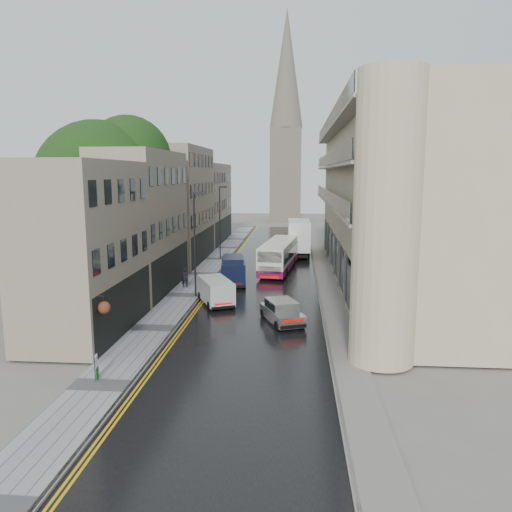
# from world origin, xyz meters

# --- Properties ---
(ground) EXTENTS (200.00, 200.00, 0.00)m
(ground) POSITION_xyz_m (0.00, 0.00, 0.00)
(ground) COLOR slate
(ground) RESTS_ON ground
(road) EXTENTS (9.00, 85.00, 0.02)m
(road) POSITION_xyz_m (0.00, 27.50, 0.01)
(road) COLOR black
(road) RESTS_ON ground
(left_sidewalk) EXTENTS (2.70, 85.00, 0.12)m
(left_sidewalk) POSITION_xyz_m (-5.85, 27.50, 0.06)
(left_sidewalk) COLOR gray
(left_sidewalk) RESTS_ON ground
(right_sidewalk) EXTENTS (1.80, 85.00, 0.12)m
(right_sidewalk) POSITION_xyz_m (5.40, 27.50, 0.06)
(right_sidewalk) COLOR slate
(right_sidewalk) RESTS_ON ground
(old_shop_row) EXTENTS (4.50, 56.00, 12.00)m
(old_shop_row) POSITION_xyz_m (-9.45, 30.00, 6.00)
(old_shop_row) COLOR gray
(old_shop_row) RESTS_ON ground
(modern_block) EXTENTS (8.00, 40.00, 14.00)m
(modern_block) POSITION_xyz_m (10.30, 26.00, 7.00)
(modern_block) COLOR beige
(modern_block) RESTS_ON ground
(church_spire) EXTENTS (6.40, 6.40, 40.00)m
(church_spire) POSITION_xyz_m (0.50, 82.00, 20.00)
(church_spire) COLOR #706458
(church_spire) RESTS_ON ground
(tree_near) EXTENTS (10.56, 10.56, 13.89)m
(tree_near) POSITION_xyz_m (-12.50, 20.00, 6.95)
(tree_near) COLOR black
(tree_near) RESTS_ON ground
(tree_far) EXTENTS (9.24, 9.24, 12.46)m
(tree_far) POSITION_xyz_m (-12.20, 33.00, 6.23)
(tree_far) COLOR black
(tree_far) RESTS_ON ground
(cream_bus) EXTENTS (3.62, 10.71, 2.86)m
(cream_bus) POSITION_xyz_m (-0.37, 27.28, 1.45)
(cream_bus) COLOR white
(cream_bus) RESTS_ON road
(white_lorry) EXTENTS (2.61, 7.98, 4.15)m
(white_lorry) POSITION_xyz_m (1.95, 37.09, 2.10)
(white_lorry) COLOR white
(white_lorry) RESTS_ON road
(silver_hatchback) EXTENTS (3.07, 4.34, 1.49)m
(silver_hatchback) POSITION_xyz_m (1.65, 11.30, 0.77)
(silver_hatchback) COLOR #AAABAF
(silver_hatchback) RESTS_ON road
(white_van) EXTENTS (3.32, 4.57, 1.90)m
(white_van) POSITION_xyz_m (-3.21, 15.40, 0.97)
(white_van) COLOR beige
(white_van) RESTS_ON road
(navy_van) EXTENTS (2.63, 5.13, 2.50)m
(navy_van) POSITION_xyz_m (-3.28, 22.05, 1.27)
(navy_van) COLOR black
(navy_van) RESTS_ON road
(pedestrian) EXTENTS (0.62, 0.42, 1.66)m
(pedestrian) POSITION_xyz_m (-6.35, 21.72, 0.95)
(pedestrian) COLOR black
(pedestrian) RESTS_ON left_sidewalk
(lamp_post_near) EXTENTS (0.91, 0.37, 7.88)m
(lamp_post_near) POSITION_xyz_m (-4.89, 18.96, 4.06)
(lamp_post_near) COLOR black
(lamp_post_near) RESTS_ON left_sidewalk
(lamp_post_far) EXTENTS (0.89, 0.25, 7.85)m
(lamp_post_far) POSITION_xyz_m (-5.58, 35.94, 4.05)
(lamp_post_far) COLOR black
(lamp_post_far) RESTS_ON left_sidewalk
(estate_sign) EXTENTS (0.22, 0.64, 1.07)m
(estate_sign) POSITION_xyz_m (-6.31, 3.26, 0.65)
(estate_sign) COLOR silver
(estate_sign) RESTS_ON left_sidewalk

